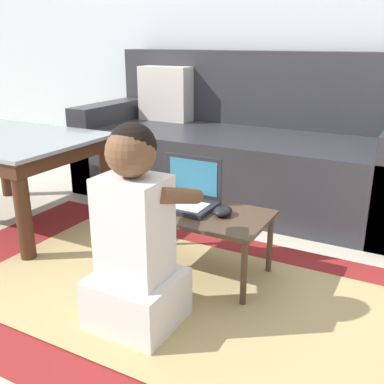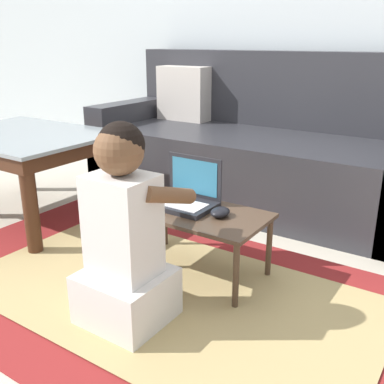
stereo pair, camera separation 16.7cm
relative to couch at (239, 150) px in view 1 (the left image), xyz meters
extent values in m
plane|color=beige|center=(0.14, -1.20, -0.30)|extent=(16.00, 16.00, 0.00)
cube|color=maroon|center=(0.24, -1.23, -0.30)|extent=(2.24, 1.26, 0.01)
cube|color=tan|center=(0.24, -1.23, -0.29)|extent=(1.61, 0.90, 0.00)
cube|color=#2D2D33|center=(0.01, -0.06, -0.09)|extent=(1.98, 0.82, 0.42)
cube|color=#2D2D33|center=(0.01, 0.26, 0.36)|extent=(1.98, 0.18, 0.46)
cube|color=#2D2D33|center=(-0.90, -0.06, -0.02)|extent=(0.16, 0.82, 0.55)
cube|color=beige|center=(-0.60, 0.10, 0.30)|extent=(0.36, 0.14, 0.36)
cube|color=gray|center=(-0.90, -0.99, 0.17)|extent=(0.93, 0.69, 0.02)
cube|color=#422314|center=(-0.90, -0.99, 0.13)|extent=(0.89, 0.66, 0.07)
cylinder|color=#422314|center=(-0.49, -1.28, -0.07)|extent=(0.07, 0.07, 0.46)
cylinder|color=#422314|center=(-1.31, -0.70, -0.07)|extent=(0.07, 0.07, 0.46)
cylinder|color=#422314|center=(-0.49, -0.70, -0.07)|extent=(0.07, 0.07, 0.46)
cube|color=#4C3828|center=(0.24, -1.02, -0.02)|extent=(0.59, 0.34, 0.02)
cylinder|color=#4C3828|center=(-0.03, -1.17, -0.17)|extent=(0.02, 0.02, 0.27)
cylinder|color=#4C3828|center=(0.51, -1.17, -0.17)|extent=(0.02, 0.02, 0.27)
cylinder|color=#4C3828|center=(-0.03, -0.88, -0.17)|extent=(0.02, 0.02, 0.27)
cylinder|color=#4C3828|center=(0.51, -0.88, -0.17)|extent=(0.02, 0.02, 0.27)
cube|color=#232328|center=(0.17, -1.01, -0.01)|extent=(0.26, 0.19, 0.02)
cube|color=silver|center=(0.17, -1.03, 0.01)|extent=(0.22, 0.12, 0.00)
cube|color=#232328|center=(0.17, -0.92, 0.10)|extent=(0.26, 0.01, 0.18)
cube|color=teal|center=(0.17, -0.92, 0.10)|extent=(0.23, 0.00, 0.15)
ellipsoid|color=black|center=(0.35, -1.01, 0.00)|extent=(0.07, 0.09, 0.04)
cube|color=silver|center=(0.23, -1.44, -0.20)|extent=(0.29, 0.28, 0.19)
cube|color=silver|center=(0.23, -1.44, 0.07)|extent=(0.22, 0.18, 0.35)
sphere|color=brown|center=(0.23, -1.44, 0.32)|extent=(0.16, 0.16, 0.16)
sphere|color=black|center=(0.23, -1.43, 0.34)|extent=(0.16, 0.16, 0.16)
cylinder|color=brown|center=(0.13, -1.32, 0.16)|extent=(0.06, 0.27, 0.13)
cylinder|color=brown|center=(0.33, -1.32, 0.16)|extent=(0.06, 0.27, 0.13)
camera|label=1|loc=(1.04, -2.55, 0.65)|focal=42.00mm
camera|label=2|loc=(1.18, -2.46, 0.65)|focal=42.00mm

